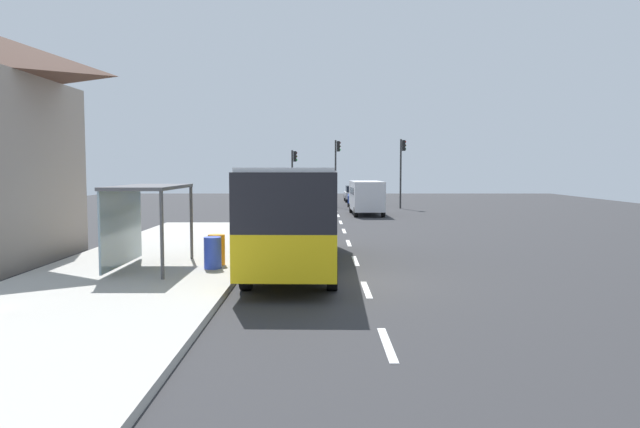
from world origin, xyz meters
The scene contains 20 objects.
ground_plane centered at (0.00, 14.00, -0.02)m, with size 56.00×92.00×0.04m, color #2D2D30.
sidewalk_platform centered at (-6.40, 2.00, 0.09)m, with size 6.20×30.00×0.18m, color #ADAAA3.
lane_stripe_seg_0 centered at (0.25, -6.00, 0.01)m, with size 0.16×2.20×0.01m, color silver.
lane_stripe_seg_1 centered at (0.25, -1.00, 0.01)m, with size 0.16×2.20×0.01m, color silver.
lane_stripe_seg_2 centered at (0.25, 4.00, 0.01)m, with size 0.16×2.20×0.01m, color silver.
lane_stripe_seg_3 centered at (0.25, 9.00, 0.01)m, with size 0.16×2.20×0.01m, color silver.
lane_stripe_seg_4 centered at (0.25, 14.00, 0.01)m, with size 0.16×2.20×0.01m, color silver.
lane_stripe_seg_5 centered at (0.25, 19.00, 0.01)m, with size 0.16×2.20×0.01m, color silver.
lane_stripe_seg_6 centered at (0.25, 24.00, 0.01)m, with size 0.16×2.20×0.01m, color silver.
lane_stripe_seg_7 centered at (0.25, 29.00, 0.01)m, with size 0.16×2.20×0.01m, color silver.
bus centered at (-1.71, 2.72, 1.84)m, with size 2.74×11.06×3.21m.
white_van centered at (2.20, 24.86, 1.34)m, with size 2.13×5.25×2.30m.
sedan_near centered at (2.30, 41.47, 0.79)m, with size 1.85×4.40×1.52m.
sedan_far centered at (2.30, 34.92, 0.79)m, with size 2.04×4.49×1.52m.
recycling_bin_blue centered at (-4.20, 1.36, 0.66)m, with size 0.52×0.52×0.95m, color blue.
recycling_bin_orange centered at (-4.20, 2.06, 0.66)m, with size 0.52×0.52×0.95m, color orange.
traffic_light_near_side centered at (5.49, 31.50, 3.61)m, with size 0.49×0.28×5.47m.
traffic_light_far_side centered at (-3.10, 32.30, 3.09)m, with size 0.49×0.28×4.63m.
traffic_light_median centered at (0.39, 33.10, 3.60)m, with size 0.49×0.28×5.46m.
bus_shelter centered at (-6.41, 1.46, 2.10)m, with size 1.80×4.00×2.50m.
Camera 1 is at (-0.97, -16.90, 3.20)m, focal length 34.39 mm.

